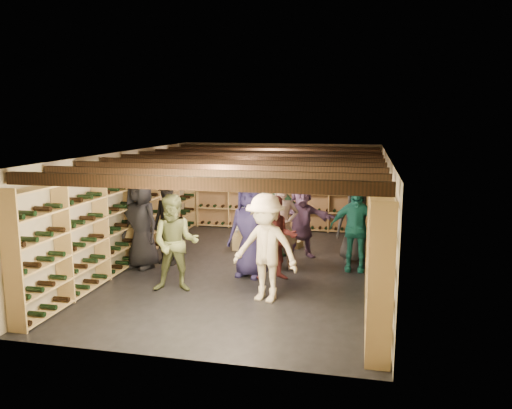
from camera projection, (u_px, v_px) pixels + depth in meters
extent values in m
plane|color=black|center=(247.00, 269.00, 10.40)|extent=(8.00, 8.00, 0.00)
cube|color=tan|center=(279.00, 186.00, 14.04)|extent=(5.50, 0.02, 2.40)
cube|color=tan|center=(174.00, 271.00, 6.34)|extent=(5.50, 0.02, 2.40)
cube|color=tan|center=(123.00, 207.00, 10.77)|extent=(0.02, 8.00, 2.40)
cube|color=tan|center=(385.00, 218.00, 9.61)|extent=(0.02, 8.00, 2.40)
cube|color=beige|center=(246.00, 154.00, 9.98)|extent=(5.50, 8.00, 0.01)
cube|color=black|center=(186.00, 183.00, 6.64)|extent=(5.40, 0.12, 0.18)
cube|color=black|center=(206.00, 176.00, 7.48)|extent=(5.40, 0.12, 0.18)
cube|color=black|center=(222.00, 170.00, 8.32)|extent=(5.40, 0.12, 0.18)
cube|color=black|center=(235.00, 165.00, 9.16)|extent=(5.40, 0.12, 0.18)
cube|color=black|center=(246.00, 161.00, 10.00)|extent=(5.40, 0.12, 0.18)
cube|color=black|center=(256.00, 157.00, 10.85)|extent=(5.40, 0.12, 0.18)
cube|color=black|center=(264.00, 154.00, 11.69)|extent=(5.40, 0.12, 0.18)
cube|color=black|center=(271.00, 152.00, 12.53)|extent=(5.40, 0.12, 0.18)
cube|color=black|center=(277.00, 150.00, 13.37)|extent=(5.40, 0.12, 0.18)
cube|color=tan|center=(131.00, 213.00, 10.75)|extent=(0.32, 7.50, 2.15)
cube|color=tan|center=(375.00, 224.00, 9.67)|extent=(0.32, 7.50, 2.15)
cube|color=tan|center=(278.00, 192.00, 13.90)|extent=(4.70, 0.30, 2.15)
cube|color=tan|center=(244.00, 246.00, 11.94)|extent=(0.52, 0.37, 0.17)
cube|color=tan|center=(244.00, 239.00, 11.91)|extent=(0.52, 0.37, 0.17)
cube|color=tan|center=(244.00, 232.00, 11.88)|extent=(0.52, 0.37, 0.17)
cube|color=tan|center=(269.00, 247.00, 11.81)|extent=(0.57, 0.46, 0.17)
cube|color=tan|center=(269.00, 240.00, 11.78)|extent=(0.57, 0.46, 0.17)
cube|color=tan|center=(269.00, 233.00, 11.75)|extent=(0.57, 0.46, 0.17)
cube|color=tan|center=(291.00, 243.00, 12.17)|extent=(0.57, 0.45, 0.17)
imported|color=black|center=(141.00, 224.00, 10.36)|extent=(1.08, 0.90, 1.88)
imported|color=black|center=(167.00, 225.00, 10.62)|extent=(0.71, 0.55, 1.73)
imported|color=#586138|center=(175.00, 243.00, 8.96)|extent=(0.98, 0.83, 1.78)
imported|color=beige|center=(266.00, 248.00, 8.47)|extent=(1.35, 0.99, 1.86)
imported|color=#1B6E66|center=(355.00, 229.00, 10.17)|extent=(1.04, 0.46, 1.76)
imported|color=#201C47|center=(250.00, 230.00, 9.79)|extent=(1.03, 0.79, 1.87)
imported|color=gray|center=(282.00, 226.00, 10.27)|extent=(0.76, 0.61, 1.81)
imported|color=#4E1D1C|center=(276.00, 238.00, 9.60)|extent=(0.93, 0.80, 1.65)
imported|color=beige|center=(257.00, 222.00, 11.15)|extent=(1.16, 0.83, 1.63)
imported|color=#1F442B|center=(279.00, 216.00, 11.40)|extent=(1.07, 0.51, 1.78)
imported|color=slate|center=(301.00, 220.00, 11.18)|extent=(1.64, 0.95, 1.68)
imported|color=#303235|center=(356.00, 224.00, 10.79)|extent=(0.87, 0.61, 1.70)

